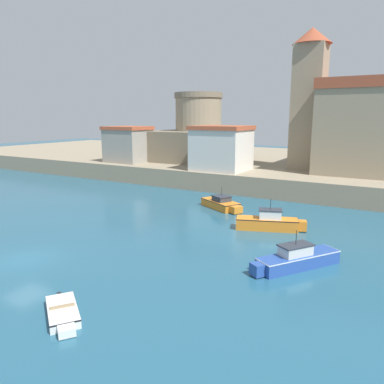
{
  "coord_description": "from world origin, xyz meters",
  "views": [
    {
      "loc": [
        21.03,
        -14.19,
        9.17
      ],
      "look_at": [
        3.13,
        16.18,
        2.0
      ],
      "focal_mm": 35.0,
      "sensor_mm": 36.0,
      "label": 1
    }
  ],
  "objects_px": {
    "dinghy_white_2": "(63,312)",
    "lighthouse": "(299,118)",
    "harbor_shed_near_wharf": "(221,148)",
    "motorboat_orange_4": "(269,222)",
    "motorboat_blue_0": "(296,259)",
    "harbor_shed_mid_row": "(128,144)",
    "motorboat_orange_1": "(221,203)",
    "church": "(361,122)",
    "fortress": "(198,138)"
  },
  "relations": [
    {
      "from": "fortress",
      "to": "harbor_shed_mid_row",
      "type": "bearing_deg",
      "value": -137.35
    },
    {
      "from": "fortress",
      "to": "lighthouse",
      "type": "height_order",
      "value": "lighthouse"
    },
    {
      "from": "fortress",
      "to": "harbor_shed_near_wharf",
      "type": "distance_m",
      "value": 11.42
    },
    {
      "from": "dinghy_white_2",
      "to": "harbor_shed_near_wharf",
      "type": "distance_m",
      "value": 33.76
    },
    {
      "from": "lighthouse",
      "to": "harbor_shed_near_wharf",
      "type": "distance_m",
      "value": 10.68
    },
    {
      "from": "motorboat_orange_4",
      "to": "motorboat_orange_1",
      "type": "bearing_deg",
      "value": 145.43
    },
    {
      "from": "harbor_shed_mid_row",
      "to": "harbor_shed_near_wharf",
      "type": "bearing_deg",
      "value": -2.69
    },
    {
      "from": "harbor_shed_near_wharf",
      "to": "harbor_shed_mid_row",
      "type": "bearing_deg",
      "value": 177.31
    },
    {
      "from": "dinghy_white_2",
      "to": "lighthouse",
      "type": "distance_m",
      "value": 39.44
    },
    {
      "from": "dinghy_white_2",
      "to": "motorboat_orange_1",
      "type": "bearing_deg",
      "value": 97.3
    },
    {
      "from": "fortress",
      "to": "harbor_shed_mid_row",
      "type": "relative_size",
      "value": 2.14
    },
    {
      "from": "lighthouse",
      "to": "harbor_shed_mid_row",
      "type": "relative_size",
      "value": 2.22
    },
    {
      "from": "motorboat_orange_4",
      "to": "church",
      "type": "bearing_deg",
      "value": 81.09
    },
    {
      "from": "church",
      "to": "motorboat_orange_1",
      "type": "bearing_deg",
      "value": -118.66
    },
    {
      "from": "motorboat_blue_0",
      "to": "church",
      "type": "xyz_separation_m",
      "value": [
        -0.48,
        29.86,
        7.83
      ]
    },
    {
      "from": "lighthouse",
      "to": "dinghy_white_2",
      "type": "bearing_deg",
      "value": -90.28
    },
    {
      "from": "harbor_shed_near_wharf",
      "to": "motorboat_orange_4",
      "type": "bearing_deg",
      "value": -51.47
    },
    {
      "from": "motorboat_orange_1",
      "to": "dinghy_white_2",
      "type": "height_order",
      "value": "motorboat_orange_1"
    },
    {
      "from": "motorboat_orange_1",
      "to": "harbor_shed_near_wharf",
      "type": "distance_m",
      "value": 12.0
    },
    {
      "from": "motorboat_orange_4",
      "to": "motorboat_blue_0",
      "type": "bearing_deg",
      "value": -58.82
    },
    {
      "from": "dinghy_white_2",
      "to": "lighthouse",
      "type": "xyz_separation_m",
      "value": [
        0.19,
        38.47,
        8.7
      ]
    },
    {
      "from": "motorboat_orange_1",
      "to": "church",
      "type": "distance_m",
      "value": 22.6
    },
    {
      "from": "motorboat_orange_1",
      "to": "harbor_shed_near_wharf",
      "type": "bearing_deg",
      "value": 116.45
    },
    {
      "from": "harbor_shed_near_wharf",
      "to": "harbor_shed_mid_row",
      "type": "xyz_separation_m",
      "value": [
        -16.0,
        0.75,
        -0.16
      ]
    },
    {
      "from": "lighthouse",
      "to": "fortress",
      "type": "bearing_deg",
      "value": 172.46
    },
    {
      "from": "motorboat_orange_4",
      "to": "fortress",
      "type": "distance_m",
      "value": 30.2
    },
    {
      "from": "dinghy_white_2",
      "to": "fortress",
      "type": "xyz_separation_m",
      "value": [
        -15.81,
        40.59,
        5.55
      ]
    },
    {
      "from": "motorboat_orange_1",
      "to": "lighthouse",
      "type": "xyz_separation_m",
      "value": [
        3.08,
        15.89,
        8.45
      ]
    },
    {
      "from": "church",
      "to": "harbor_shed_mid_row",
      "type": "distance_m",
      "value": 32.25
    },
    {
      "from": "motorboat_blue_0",
      "to": "harbor_shed_mid_row",
      "type": "height_order",
      "value": "harbor_shed_mid_row"
    },
    {
      "from": "motorboat_orange_4",
      "to": "harbor_shed_near_wharf",
      "type": "height_order",
      "value": "harbor_shed_near_wharf"
    },
    {
      "from": "motorboat_orange_1",
      "to": "church",
      "type": "height_order",
      "value": "church"
    },
    {
      "from": "motorboat_orange_1",
      "to": "harbor_shed_near_wharf",
      "type": "height_order",
      "value": "harbor_shed_near_wharf"
    },
    {
      "from": "motorboat_blue_0",
      "to": "fortress",
      "type": "bearing_deg",
      "value": 128.82
    },
    {
      "from": "lighthouse",
      "to": "motorboat_blue_0",
      "type": "bearing_deg",
      "value": -74.46
    },
    {
      "from": "motorboat_blue_0",
      "to": "dinghy_white_2",
      "type": "relative_size",
      "value": 1.67
    },
    {
      "from": "church",
      "to": "lighthouse",
      "type": "xyz_separation_m",
      "value": [
        -7.08,
        -2.7,
        0.56
      ]
    },
    {
      "from": "motorboat_orange_4",
      "to": "harbor_shed_near_wharf",
      "type": "xyz_separation_m",
      "value": [
        -11.46,
        14.39,
        4.56
      ]
    },
    {
      "from": "motorboat_orange_4",
      "to": "fortress",
      "type": "height_order",
      "value": "fortress"
    },
    {
      "from": "motorboat_blue_0",
      "to": "motorboat_orange_1",
      "type": "bearing_deg",
      "value": 133.34
    },
    {
      "from": "motorboat_orange_1",
      "to": "lighthouse",
      "type": "distance_m",
      "value": 18.26
    },
    {
      "from": "harbor_shed_mid_row",
      "to": "motorboat_blue_0",
      "type": "bearing_deg",
      "value": -34.77
    },
    {
      "from": "motorboat_orange_4",
      "to": "fortress",
      "type": "relative_size",
      "value": 0.44
    },
    {
      "from": "dinghy_white_2",
      "to": "church",
      "type": "bearing_deg",
      "value": 79.99
    },
    {
      "from": "motorboat_orange_4",
      "to": "lighthouse",
      "type": "distance_m",
      "value": 22.29
    },
    {
      "from": "church",
      "to": "harbor_shed_near_wharf",
      "type": "bearing_deg",
      "value": -150.0
    },
    {
      "from": "church",
      "to": "harbor_shed_near_wharf",
      "type": "relative_size",
      "value": 2.59
    },
    {
      "from": "harbor_shed_near_wharf",
      "to": "church",
      "type": "bearing_deg",
      "value": 30.0
    },
    {
      "from": "motorboat_blue_0",
      "to": "harbor_shed_near_wharf",
      "type": "relative_size",
      "value": 0.85
    },
    {
      "from": "motorboat_blue_0",
      "to": "fortress",
      "type": "xyz_separation_m",
      "value": [
        -23.55,
        29.28,
        5.23
      ]
    }
  ]
}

